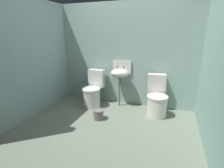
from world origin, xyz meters
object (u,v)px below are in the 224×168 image
at_px(sink, 120,73).
at_px(bucket, 98,114).
at_px(toilet_right, 157,99).
at_px(toilet_left, 93,91).

distance_m(sink, bucket, 1.03).
bearing_deg(toilet_right, toilet_left, -11.40).
height_order(toilet_left, toilet_right, same).
bearing_deg(sink, toilet_right, -12.84).
relative_size(sink, bucket, 4.82).
height_order(sink, bucket, sink).
bearing_deg(bucket, toilet_left, 123.18).
relative_size(toilet_left, sink, 0.79).
height_order(toilet_left, sink, sink).
relative_size(toilet_right, bucket, 3.80).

